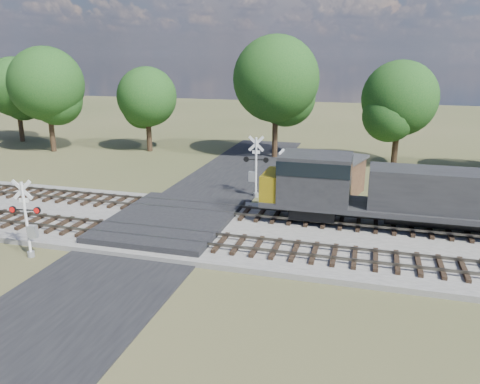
% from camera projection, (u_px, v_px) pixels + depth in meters
% --- Properties ---
extents(ground, '(160.00, 160.00, 0.00)m').
position_uv_depth(ground, '(168.00, 229.00, 28.02)').
color(ground, '#3C4525').
rests_on(ground, ground).
extents(ballast_bed, '(140.00, 10.00, 0.30)m').
position_uv_depth(ballast_bed, '(338.00, 241.00, 25.84)').
color(ballast_bed, gray).
rests_on(ballast_bed, ground).
extents(road, '(7.00, 60.00, 0.08)m').
position_uv_depth(road, '(168.00, 228.00, 28.01)').
color(road, black).
rests_on(road, ground).
extents(crossing_panel, '(7.00, 9.00, 0.62)m').
position_uv_depth(crossing_panel, '(171.00, 221.00, 28.39)').
color(crossing_panel, '#262628').
rests_on(crossing_panel, ground).
extents(track_near, '(140.00, 2.60, 0.33)m').
position_uv_depth(track_near, '(205.00, 240.00, 25.25)').
color(track_near, black).
rests_on(track_near, ballast_bed).
extents(track_far, '(140.00, 2.60, 0.33)m').
position_uv_depth(track_far, '(232.00, 211.00, 29.86)').
color(track_far, black).
rests_on(track_far, ballast_bed).
extents(crossing_signal_near, '(1.66, 0.41, 4.14)m').
position_uv_depth(crossing_signal_near, '(29.00, 226.00, 23.69)').
color(crossing_signal_near, silver).
rests_on(crossing_signal_near, ground).
extents(crossing_signal_far, '(1.83, 0.41, 4.54)m').
position_uv_depth(crossing_signal_far, '(255.00, 172.00, 33.79)').
color(crossing_signal_far, silver).
rests_on(crossing_signal_far, ground).
extents(equipment_shed, '(5.08, 5.08, 2.79)m').
position_uv_depth(equipment_shed, '(333.00, 175.00, 34.93)').
color(equipment_shed, '#3F271B').
rests_on(equipment_shed, ground).
extents(treeline, '(79.95, 11.44, 11.94)m').
position_uv_depth(treeline, '(337.00, 90.00, 42.87)').
color(treeline, black).
rests_on(treeline, ground).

